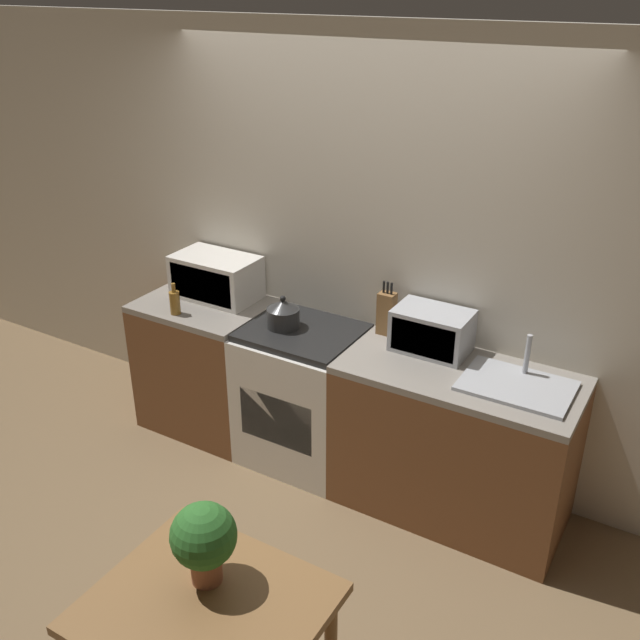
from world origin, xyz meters
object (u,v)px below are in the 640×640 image
object	(u,v)px
bottle	(175,302)
toaster_oven	(432,331)
microwave	(216,277)
stove_range	(303,395)
dining_table	(207,626)
kettle	(283,314)

from	to	relation	value
bottle	toaster_oven	bearing A→B (deg)	13.22
microwave	toaster_oven	xyz separation A→B (m)	(1.48, 0.03, -0.02)
microwave	toaster_oven	distance (m)	1.48
stove_range	microwave	world-z (taller)	microwave
microwave	toaster_oven	world-z (taller)	microwave
microwave	dining_table	size ratio (longest dim) A/B	0.66
bottle	dining_table	distance (m)	2.23
microwave	dining_table	bearing A→B (deg)	-53.07
kettle	dining_table	world-z (taller)	kettle
kettle	dining_table	xyz separation A→B (m)	(0.84, -1.79, -0.32)
kettle	microwave	bearing A→B (deg)	166.69
bottle	dining_table	bearing A→B (deg)	-46.56
stove_range	bottle	xyz separation A→B (m)	(-0.79, -0.21, 0.53)
toaster_oven	dining_table	bearing A→B (deg)	-90.83
stove_range	kettle	xyz separation A→B (m)	(-0.12, -0.02, 0.54)
stove_range	kettle	bearing A→B (deg)	-169.95
stove_range	toaster_oven	xyz separation A→B (m)	(0.75, 0.15, 0.57)
kettle	toaster_oven	size ratio (longest dim) A/B	0.48
kettle	bottle	bearing A→B (deg)	-164.29
stove_range	toaster_oven	bearing A→B (deg)	11.45
stove_range	dining_table	size ratio (longest dim) A/B	1.10
toaster_oven	stove_range	bearing A→B (deg)	-168.55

